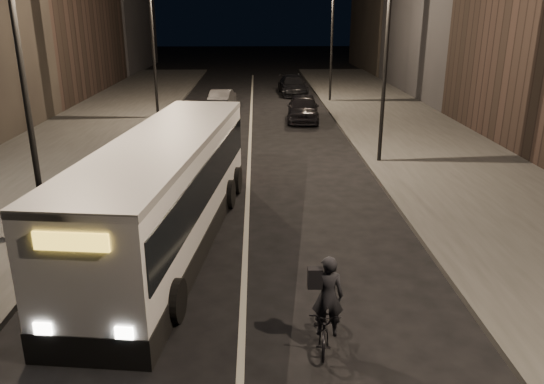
{
  "coord_description": "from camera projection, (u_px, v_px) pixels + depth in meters",
  "views": [
    {
      "loc": [
        0.34,
        -9.87,
        6.31
      ],
      "look_at": [
        0.75,
        4.06,
        1.5
      ],
      "focal_mm": 35.0,
      "sensor_mm": 36.0,
      "label": 1
    }
  ],
  "objects": [
    {
      "name": "streetlight_right_far",
      "position": [
        329.0,
        24.0,
        36.24
      ],
      "size": [
        1.2,
        0.44,
        8.12
      ],
      "color": "black",
      "rests_on": "sidewalk_right"
    },
    {
      "name": "car_far",
      "position": [
        293.0,
        85.0,
        41.28
      ],
      "size": [
        2.26,
        5.02,
        1.43
      ],
      "primitive_type": "imported",
      "rotation": [
        0.0,
        0.0,
        0.05
      ],
      "color": "black",
      "rests_on": "ground"
    },
    {
      "name": "streetlight_right_mid",
      "position": [
        381.0,
        35.0,
        21.12
      ],
      "size": [
        1.2,
        0.44,
        8.12
      ],
      "color": "black",
      "rests_on": "sidewalk_right"
    },
    {
      "name": "cyclist_on_bicycle",
      "position": [
        326.0,
        315.0,
        10.33
      ],
      "size": [
        0.84,
        1.81,
        2.0
      ],
      "rotation": [
        0.0,
        0.0,
        -0.14
      ],
      "color": "black",
      "rests_on": "ground"
    },
    {
      "name": "city_bus",
      "position": [
        168.0,
        186.0,
        14.69
      ],
      "size": [
        3.77,
        11.66,
        3.09
      ],
      "rotation": [
        0.0,
        0.0,
        -0.12
      ],
      "color": "silver",
      "rests_on": "ground"
    },
    {
      "name": "sidewalk_right",
      "position": [
        431.0,
        150.0,
        24.82
      ],
      "size": [
        7.0,
        70.0,
        0.16
      ],
      "primitive_type": "cube",
      "color": "#323230",
      "rests_on": "ground"
    },
    {
      "name": "car_near",
      "position": [
        303.0,
        108.0,
        31.49
      ],
      "size": [
        2.18,
        4.69,
        1.55
      ],
      "primitive_type": "imported",
      "rotation": [
        0.0,
        0.0,
        -0.08
      ],
      "color": "black",
      "rests_on": "ground"
    },
    {
      "name": "sidewalk_left",
      "position": [
        65.0,
        153.0,
        24.34
      ],
      "size": [
        7.0,
        70.0,
        0.16
      ],
      "primitive_type": "cube",
      "color": "#323230",
      "rests_on": "ground"
    },
    {
      "name": "car_mid",
      "position": [
        222.0,
        99.0,
        35.65
      ],
      "size": [
        1.77,
        4.04,
        1.29
      ],
      "primitive_type": "imported",
      "rotation": [
        0.0,
        0.0,
        3.04
      ],
      "color": "#37373A",
      "rests_on": "ground"
    },
    {
      "name": "streetlight_left_far",
      "position": [
        156.0,
        27.0,
        30.27
      ],
      "size": [
        1.2,
        0.44,
        8.12
      ],
      "color": "black",
      "rests_on": "sidewalk_left"
    },
    {
      "name": "ground",
      "position": [
        243.0,
        320.0,
        11.38
      ],
      "size": [
        180.0,
        180.0,
        0.0
      ],
      "primitive_type": "plane",
      "color": "black",
      "rests_on": "ground"
    },
    {
      "name": "streetlight_left_near",
      "position": [
        29.0,
        50.0,
        13.26
      ],
      "size": [
        1.2,
        0.44,
        8.12
      ],
      "color": "black",
      "rests_on": "sidewalk_left"
    }
  ]
}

